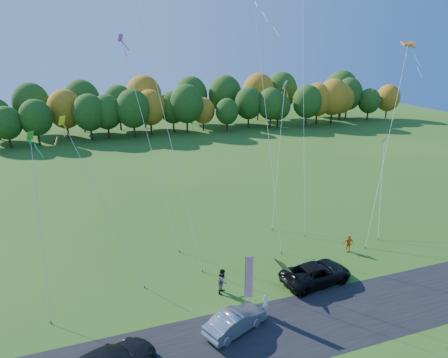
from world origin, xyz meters
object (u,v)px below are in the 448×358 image
object	(u,v)px
silver_sedan	(236,321)
person_east	(348,243)
black_suv	(316,273)
feather_flag	(248,277)

from	to	relation	value
silver_sedan	person_east	distance (m)	14.30
black_suv	feather_flag	distance (m)	6.55
person_east	feather_flag	bearing A→B (deg)	-141.05
black_suv	person_east	size ratio (longest dim) A/B	3.59
black_suv	person_east	world-z (taller)	person_east
person_east	feather_flag	size ratio (longest dim) A/B	0.37
silver_sedan	person_east	xyz separation A→B (m)	(12.87, 6.22, 0.06)
person_east	black_suv	bearing A→B (deg)	-131.08
silver_sedan	feather_flag	xyz separation A→B (m)	(1.54, 1.72, 1.85)
silver_sedan	person_east	bearing A→B (deg)	-86.93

